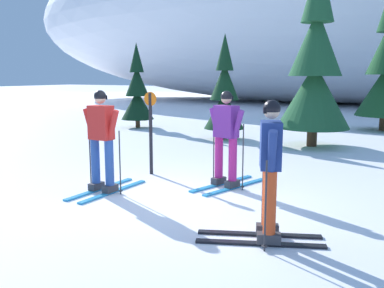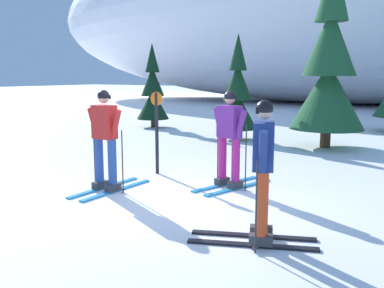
{
  "view_description": "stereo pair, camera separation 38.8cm",
  "coord_description": "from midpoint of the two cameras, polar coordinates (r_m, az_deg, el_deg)",
  "views": [
    {
      "loc": [
        3.39,
        -5.69,
        2.02
      ],
      "look_at": [
        0.34,
        0.06,
        0.95
      ],
      "focal_mm": 39.6,
      "sensor_mm": 36.0,
      "label": 1
    },
    {
      "loc": [
        3.73,
        -5.5,
        2.02
      ],
      "look_at": [
        0.34,
        0.06,
        0.95
      ],
      "focal_mm": 39.6,
      "sensor_mm": 36.0,
      "label": 2
    }
  ],
  "objects": [
    {
      "name": "pine_tree_far_left",
      "position": [
        16.4,
        -8.08,
        6.88
      ],
      "size": [
        1.24,
        1.24,
        3.22
      ],
      "color": "#47301E",
      "rests_on": "ground"
    },
    {
      "name": "trail_marker_post",
      "position": [
        8.62,
        -6.87,
        2.1
      ],
      "size": [
        0.28,
        0.07,
        1.68
      ],
      "color": "black",
      "rests_on": "ground"
    },
    {
      "name": "skier_purple_jacket",
      "position": [
        7.57,
        3.17,
        0.89
      ],
      "size": [
        0.91,
        1.7,
        1.74
      ],
      "color": "#2893CC",
      "rests_on": "ground"
    },
    {
      "name": "skier_red_jacket",
      "position": [
        7.41,
        -13.52,
        0.55
      ],
      "size": [
        0.78,
        1.68,
        1.76
      ],
      "color": "#2893CC",
      "rests_on": "ground"
    },
    {
      "name": "pine_tree_center",
      "position": [
        12.36,
        15.37,
        9.82
      ],
      "size": [
        2.03,
        2.03,
        5.25
      ],
      "color": "#47301E",
      "rests_on": "ground"
    },
    {
      "name": "pine_tree_center_left",
      "position": [
        13.36,
        3.54,
        6.53
      ],
      "size": [
        1.27,
        1.27,
        3.28
      ],
      "color": "#47301E",
      "rests_on": "ground"
    },
    {
      "name": "ground_plane",
      "position": [
        6.94,
        -4.38,
        -7.64
      ],
      "size": [
        120.0,
        120.0,
        0.0
      ],
      "primitive_type": "plane",
      "color": "white"
    },
    {
      "name": "skier_navy_jacket",
      "position": [
        5.13,
        8.25,
        -3.38
      ],
      "size": [
        1.6,
        0.94,
        1.73
      ],
      "color": "black",
      "rests_on": "ground"
    },
    {
      "name": "snow_ridge_background",
      "position": [
        32.67,
        16.36,
        17.03
      ],
      "size": [
        48.97,
        21.62,
        13.2
      ],
      "primitive_type": "ellipsoid",
      "color": "white",
      "rests_on": "ground"
    }
  ]
}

